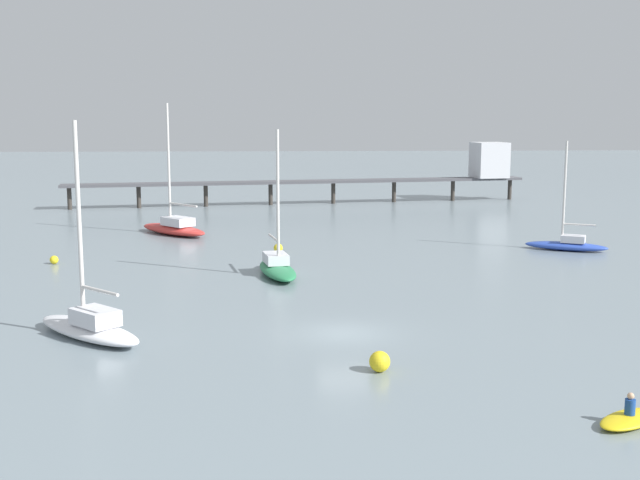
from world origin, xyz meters
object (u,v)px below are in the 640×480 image
(sailboat_green, at_px, (277,266))
(pier, at_px, (412,169))
(mooring_buoy_near, at_px, (54,260))
(sailboat_red, at_px, (174,227))
(sailboat_blue, at_px, (567,243))
(sailboat_white, at_px, (90,324))
(mooring_buoy_inner, at_px, (278,248))
(dinghy_yellow, at_px, (629,418))
(mooring_buoy_mid, at_px, (380,362))

(sailboat_green, bearing_deg, pier, 69.44)
(pier, relative_size, mooring_buoy_near, 90.99)
(sailboat_red, distance_m, sailboat_blue, 33.88)
(sailboat_green, distance_m, sailboat_white, 17.12)
(pier, xyz_separation_m, sailboat_blue, (6.23, -36.17, -3.42))
(pier, distance_m, sailboat_green, 47.99)
(mooring_buoy_near, height_order, mooring_buoy_inner, mooring_buoy_inner)
(sailboat_blue, xyz_separation_m, mooring_buoy_inner, (-22.93, 0.25, -0.22))
(pier, distance_m, dinghy_yellow, 71.62)
(pier, bearing_deg, dinghy_yellow, -93.77)
(pier, bearing_deg, sailboat_green, -110.56)
(sailboat_green, height_order, mooring_buoy_near, sailboat_green)
(sailboat_red, bearing_deg, mooring_buoy_mid, -71.26)
(sailboat_white, xyz_separation_m, dinghy_yellow, (21.20, -12.03, -0.45))
(sailboat_white, bearing_deg, dinghy_yellow, -29.57)
(pier, distance_m, mooring_buoy_near, 51.72)
(sailboat_white, height_order, sailboat_red, sailboat_red)
(dinghy_yellow, relative_size, mooring_buoy_inner, 4.38)
(mooring_buoy_near, bearing_deg, mooring_buoy_mid, -51.50)
(sailboat_red, relative_size, mooring_buoy_inner, 16.36)
(sailboat_green, bearing_deg, mooring_buoy_inner, 89.28)
(dinghy_yellow, xyz_separation_m, mooring_buoy_near, (-28.18, 31.61, 0.10))
(sailboat_red, distance_m, mooring_buoy_inner, 13.79)
(mooring_buoy_inner, bearing_deg, sailboat_red, 132.50)
(dinghy_yellow, xyz_separation_m, mooring_buoy_inner, (-12.00, 35.45, 0.15))
(pier, height_order, mooring_buoy_inner, pier)
(mooring_buoy_mid, bearing_deg, mooring_buoy_near, 128.50)
(sailboat_red, height_order, mooring_buoy_near, sailboat_red)
(sailboat_blue, relative_size, mooring_buoy_inner, 12.13)
(dinghy_yellow, bearing_deg, sailboat_red, 115.04)
(pier, relative_size, mooring_buoy_mid, 62.44)
(sailboat_blue, xyz_separation_m, mooring_buoy_near, (-39.11, -3.59, -0.27))
(sailboat_blue, height_order, dinghy_yellow, sailboat_blue)
(sailboat_red, relative_size, mooring_buoy_near, 19.11)
(mooring_buoy_near, relative_size, mooring_buoy_inner, 0.86)
(sailboat_red, xyz_separation_m, dinghy_yellow, (21.31, -45.61, -0.50))
(sailboat_blue, bearing_deg, dinghy_yellow, -107.24)
(pier, relative_size, sailboat_green, 5.72)
(dinghy_yellow, height_order, mooring_buoy_inner, dinghy_yellow)
(sailboat_green, distance_m, sailboat_blue, 24.61)
(dinghy_yellow, height_order, mooring_buoy_mid, dinghy_yellow)
(mooring_buoy_mid, xyz_separation_m, mooring_buoy_near, (-20.26, 25.47, -0.14))
(sailboat_blue, relative_size, mooring_buoy_near, 14.16)
(sailboat_white, xyz_separation_m, mooring_buoy_inner, (9.20, 23.42, -0.30))
(sailboat_red, bearing_deg, dinghy_yellow, -64.96)
(sailboat_blue, distance_m, mooring_buoy_mid, 34.64)
(sailboat_red, distance_m, mooring_buoy_near, 15.60)
(mooring_buoy_near, xyz_separation_m, mooring_buoy_inner, (16.18, 3.84, 0.05))
(mooring_buoy_mid, bearing_deg, dinghy_yellow, -37.78)
(sailboat_red, xyz_separation_m, mooring_buoy_mid, (13.39, -39.48, -0.26))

